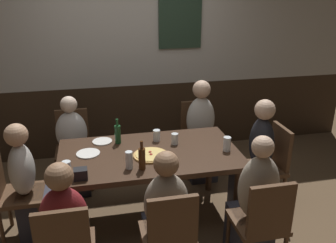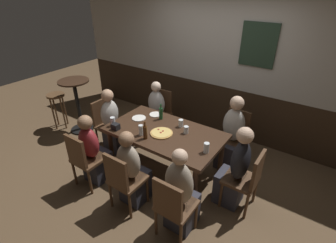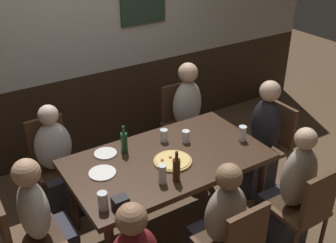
% 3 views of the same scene
% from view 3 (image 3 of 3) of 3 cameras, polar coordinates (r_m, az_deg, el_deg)
% --- Properties ---
extents(ground_plane, '(12.00, 12.00, 0.00)m').
position_cam_3_polar(ground_plane, '(3.92, -0.06, -14.11)').
color(ground_plane, brown).
extents(wall_back, '(6.40, 0.13, 2.60)m').
position_cam_3_polar(wall_back, '(4.57, -11.33, 10.81)').
color(wall_back, '#332316').
rests_on(wall_back, ground_plane).
extents(dining_table, '(1.69, 0.95, 0.74)m').
position_cam_3_polar(dining_table, '(3.50, -0.07, -6.13)').
color(dining_table, '#382316').
rests_on(dining_table, ground_plane).
extents(chair_right_far, '(0.40, 0.40, 0.88)m').
position_cam_3_polar(chair_right_far, '(4.57, 1.82, 0.39)').
color(chair_right_far, '#513521').
rests_on(chair_right_far, ground_plane).
extents(chair_right_near, '(0.40, 0.40, 0.88)m').
position_cam_3_polar(chair_right_near, '(3.50, 18.70, -11.38)').
color(chair_right_near, '#513521').
rests_on(chair_right_near, ground_plane).
extents(chair_head_east, '(0.40, 0.40, 0.88)m').
position_cam_3_polar(chair_head_east, '(4.29, 14.31, -2.64)').
color(chair_head_east, '#513521').
rests_on(chair_head_east, ground_plane).
extents(chair_head_west, '(0.40, 0.40, 0.88)m').
position_cam_3_polar(chair_head_west, '(3.27, -19.76, -14.92)').
color(chair_head_west, '#513521').
rests_on(chair_head_west, ground_plane).
extents(chair_left_far, '(0.40, 0.40, 0.88)m').
position_cam_3_polar(chair_left_far, '(4.05, -15.95, -4.94)').
color(chair_left_far, '#513521').
rests_on(chair_left_far, ground_plane).
extents(person_right_far, '(0.34, 0.37, 1.20)m').
position_cam_3_polar(person_right_far, '(4.45, 2.98, -0.27)').
color(person_right_far, '#2D2D38').
rests_on(person_right_far, ground_plane).
extents(person_right_near, '(0.34, 0.37, 1.17)m').
position_cam_3_polar(person_right_near, '(3.58, 16.72, -10.17)').
color(person_right_near, '#2D2D38').
rests_on(person_right_near, ground_plane).
extents(person_mid_near, '(0.34, 0.37, 1.12)m').
position_cam_3_polar(person_mid_near, '(3.17, 7.24, -15.33)').
color(person_mid_near, '#2D2D38').
rests_on(person_mid_near, ground_plane).
extents(person_head_east, '(0.37, 0.34, 1.18)m').
position_cam_3_polar(person_head_east, '(4.18, 12.77, -3.20)').
color(person_head_east, '#2D2D38').
rests_on(person_head_east, ground_plane).
extents(person_head_west, '(0.37, 0.34, 1.12)m').
position_cam_3_polar(person_head_west, '(3.30, -16.91, -14.37)').
color(person_head_west, '#2D2D38').
rests_on(person_head_west, ground_plane).
extents(person_left_far, '(0.34, 0.37, 1.10)m').
position_cam_3_polar(person_left_far, '(3.93, -15.14, -6.52)').
color(person_left_far, '#2D2D38').
rests_on(person_left_far, ground_plane).
extents(pizza, '(0.32, 0.32, 0.03)m').
position_cam_3_polar(pizza, '(3.39, 0.65, -5.55)').
color(pizza, tan).
rests_on(pizza, dining_table).
extents(pint_glass_amber, '(0.07, 0.07, 0.11)m').
position_cam_3_polar(pint_glass_amber, '(3.66, -0.59, -2.06)').
color(pint_glass_amber, silver).
rests_on(pint_glass_amber, dining_table).
extents(highball_clear, '(0.07, 0.07, 0.14)m').
position_cam_3_polar(highball_clear, '(2.93, -9.10, -11.09)').
color(highball_clear, silver).
rests_on(highball_clear, dining_table).
extents(tumbler_water, '(0.07, 0.07, 0.11)m').
position_cam_3_polar(tumbler_water, '(3.66, 2.49, -2.18)').
color(tumbler_water, silver).
rests_on(tumbler_water, dining_table).
extents(tumbler_short, '(0.06, 0.06, 0.16)m').
position_cam_3_polar(tumbler_short, '(3.14, -0.81, -7.48)').
color(tumbler_short, silver).
rests_on(tumbler_short, dining_table).
extents(pint_glass_stout, '(0.07, 0.07, 0.14)m').
position_cam_3_polar(pint_glass_stout, '(3.73, 10.37, -1.75)').
color(pint_glass_stout, silver).
rests_on(pint_glass_stout, dining_table).
extents(beer_bottle_green, '(0.06, 0.06, 0.26)m').
position_cam_3_polar(beer_bottle_green, '(3.50, -6.18, -2.88)').
color(beer_bottle_green, '#194723').
rests_on(beer_bottle_green, dining_table).
extents(beer_bottle_brown, '(0.06, 0.06, 0.26)m').
position_cam_3_polar(beer_bottle_brown, '(3.14, 1.20, -6.70)').
color(beer_bottle_brown, '#42230F').
rests_on(beer_bottle_brown, dining_table).
extents(plate_white_large, '(0.22, 0.22, 0.01)m').
position_cam_3_polar(plate_white_large, '(3.31, -9.19, -7.13)').
color(plate_white_large, white).
rests_on(plate_white_large, dining_table).
extents(plate_white_small, '(0.20, 0.20, 0.01)m').
position_cam_3_polar(plate_white_small, '(3.54, -8.76, -4.44)').
color(plate_white_small, white).
rests_on(plate_white_small, dining_table).
extents(condiment_caddy, '(0.11, 0.09, 0.09)m').
position_cam_3_polar(condiment_caddy, '(2.94, -6.69, -11.23)').
color(condiment_caddy, black).
rests_on(condiment_caddy, dining_table).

